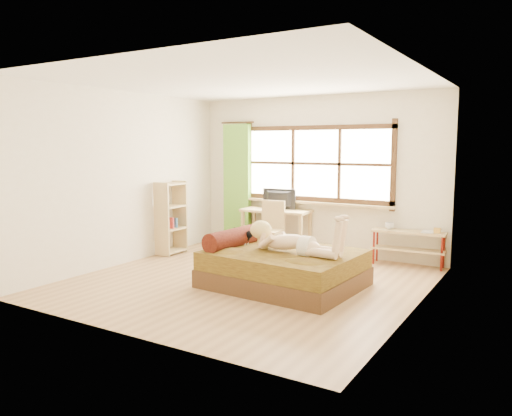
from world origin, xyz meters
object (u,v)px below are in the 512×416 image
Objects in this scene: bed at (281,266)px; kitten at (242,236)px; chair at (271,225)px; desk at (276,215)px; pipe_shelf at (409,240)px; woman at (293,231)px; bookshelf at (171,218)px.

bed is 6.99× the size of kitten.
chair is at bearing 127.40° from bed.
desk reaches higher than pipe_shelf.
woman is (0.20, -0.05, 0.50)m from bed.
bookshelf is (-2.56, 0.77, 0.37)m from bed.
bed is 1.50× the size of woman.
chair is at bearing -171.43° from pipe_shelf.
kitten is at bearing 175.44° from bed.
chair reaches higher than bed.
chair is at bearing -79.72° from desk.
chair is (-0.33, 1.40, -0.07)m from kitten.
bookshelf is at bearing -159.21° from chair.
bed is 2.70m from bookshelf.
bed is at bearing -4.56° from kitten.
woman is at bearing -11.40° from bed.
kitten is (-0.67, 0.10, 0.33)m from bed.
woman reaches higher than chair.
kitten is 0.30× the size of chair.
desk is (-1.29, 1.91, -0.11)m from woman.
desk is (-1.09, 1.86, 0.39)m from bed.
desk is 1.32× the size of chair.
bed is 0.76m from kitten.
kitten is 0.25× the size of pipe_shelf.
chair is 0.76× the size of bookshelf.
bed is 2.19m from desk.
bookshelf is (-3.74, -1.21, 0.22)m from pipe_shelf.
chair is 0.84× the size of pipe_shelf.
bookshelf reaches higher than pipe_shelf.
woman is 4.67× the size of kitten.
pipe_shelf is (1.86, 1.88, -0.18)m from kitten.
desk is 2.29m from pipe_shelf.
chair is (0.09, -0.36, -0.13)m from desk.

